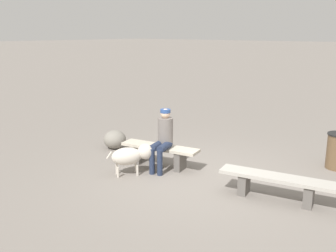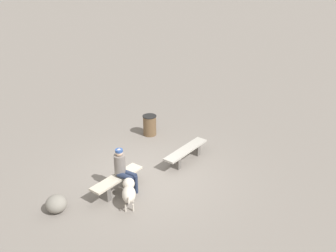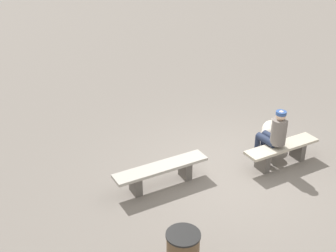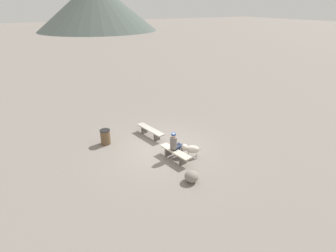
{
  "view_description": "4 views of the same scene",
  "coord_description": "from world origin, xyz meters",
  "px_view_note": "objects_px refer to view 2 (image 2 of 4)",
  "views": [
    {
      "loc": [
        -3.85,
        5.66,
        2.74
      ],
      "look_at": [
        0.96,
        -0.1,
        0.87
      ],
      "focal_mm": 40.64,
      "sensor_mm": 36.0,
      "label": 1
    },
    {
      "loc": [
        5.64,
        7.38,
        5.8
      ],
      "look_at": [
        -1.53,
        -0.95,
        0.86
      ],
      "focal_mm": 39.79,
      "sensor_mm": 36.0,
      "label": 2
    },
    {
      "loc": [
        -3.36,
        -6.66,
        4.83
      ],
      "look_at": [
        -1.08,
        0.75,
        0.84
      ],
      "focal_mm": 46.78,
      "sensor_mm": 36.0,
      "label": 3
    },
    {
      "loc": [
        9.59,
        -5.02,
        6.22
      ],
      "look_at": [
        -1.14,
        0.86,
        0.52
      ],
      "focal_mm": 28.13,
      "sensor_mm": 36.0,
      "label": 4
    }
  ],
  "objects_px": {
    "bench_right": "(117,181)",
    "seated_person": "(123,168)",
    "trash_bin": "(150,125)",
    "boulder": "(56,204)",
    "bench_left": "(186,152)",
    "dog": "(129,191)"
  },
  "relations": [
    {
      "from": "bench_left",
      "to": "seated_person",
      "type": "height_order",
      "value": "seated_person"
    },
    {
      "from": "bench_left",
      "to": "boulder",
      "type": "distance_m",
      "value": 4.21
    },
    {
      "from": "boulder",
      "to": "seated_person",
      "type": "bearing_deg",
      "value": 169.69
    },
    {
      "from": "bench_right",
      "to": "dog",
      "type": "xyz_separation_m",
      "value": [
        0.1,
        0.7,
        0.09
      ]
    },
    {
      "from": "seated_person",
      "to": "boulder",
      "type": "xyz_separation_m",
      "value": [
        1.81,
        -0.33,
        -0.47
      ]
    },
    {
      "from": "bench_right",
      "to": "trash_bin",
      "type": "relative_size",
      "value": 2.32
    },
    {
      "from": "bench_right",
      "to": "boulder",
      "type": "bearing_deg",
      "value": -20.74
    },
    {
      "from": "bench_right",
      "to": "bench_left",
      "type": "bearing_deg",
      "value": 168.0
    },
    {
      "from": "trash_bin",
      "to": "boulder",
      "type": "xyz_separation_m",
      "value": [
        4.53,
        2.0,
        -0.15
      ]
    },
    {
      "from": "bench_left",
      "to": "dog",
      "type": "xyz_separation_m",
      "value": [
        2.65,
        0.7,
        0.09
      ]
    },
    {
      "from": "dog",
      "to": "trash_bin",
      "type": "bearing_deg",
      "value": -10.37
    },
    {
      "from": "bench_left",
      "to": "seated_person",
      "type": "distance_m",
      "value": 2.42
    },
    {
      "from": "trash_bin",
      "to": "bench_right",
      "type": "bearing_deg",
      "value": 37.97
    },
    {
      "from": "dog",
      "to": "boulder",
      "type": "distance_m",
      "value": 1.82
    },
    {
      "from": "bench_left",
      "to": "bench_right",
      "type": "distance_m",
      "value": 2.55
    },
    {
      "from": "boulder",
      "to": "trash_bin",
      "type": "bearing_deg",
      "value": -156.22
    },
    {
      "from": "bench_left",
      "to": "boulder",
      "type": "xyz_separation_m",
      "value": [
        4.2,
        -0.25,
        -0.08
      ]
    },
    {
      "from": "bench_left",
      "to": "dog",
      "type": "relative_size",
      "value": 2.36
    },
    {
      "from": "bench_left",
      "to": "bench_right",
      "type": "relative_size",
      "value": 1.11
    },
    {
      "from": "bench_right",
      "to": "seated_person",
      "type": "distance_m",
      "value": 0.43
    },
    {
      "from": "bench_right",
      "to": "dog",
      "type": "bearing_deg",
      "value": 69.4
    },
    {
      "from": "seated_person",
      "to": "boulder",
      "type": "distance_m",
      "value": 1.9
    }
  ]
}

